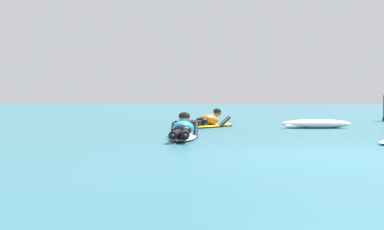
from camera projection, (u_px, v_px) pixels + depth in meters
ground_plane at (322, 124)px, 17.17m from camera, size 120.00×120.00×0.00m
surfer_near at (183, 132)px, 10.65m from camera, size 0.83×2.57×0.54m
surfer_far at (207, 122)px, 14.91m from camera, size 1.38×2.36×0.54m
whitewater_front at (316, 124)px, 14.51m from camera, size 1.85×0.95×0.23m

